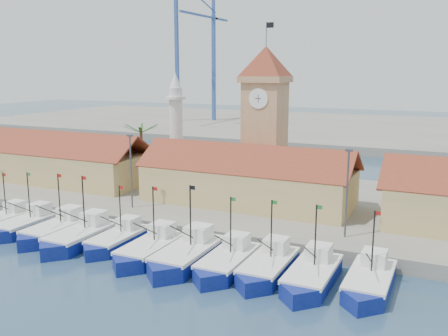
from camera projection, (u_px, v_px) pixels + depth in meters
The scene contains 22 objects.
ground at pixel (165, 270), 46.02m from camera, with size 400.00×400.00×0.00m, color #1D3D4E.
quay at pixel (258, 201), 67.21m from camera, with size 140.00×32.00×1.50m, color gray.
terminal at pixel (366, 130), 143.60m from camera, with size 240.00×80.00×2.00m, color gray.
boat_0 at pixel (1, 221), 58.35m from camera, with size 3.23×8.86×6.71m.
boat_1 at pixel (25, 226), 56.69m from camera, with size 3.45×9.45×7.15m.
boat_2 at pixel (55, 231), 54.63m from camera, with size 3.59×9.84×7.44m.
boat_3 at pixel (79, 238), 52.36m from camera, with size 3.72×10.19×7.71m.
boat_4 at pixel (117, 241), 51.75m from camera, with size 3.28×8.98×6.80m.
boat_5 at pixel (149, 251), 48.76m from camera, with size 3.58×9.81×7.42m.
boat_6 at pixel (186, 257), 47.07m from camera, with size 3.85×10.54×7.98m.
boat_7 at pixel (227, 263), 45.62m from camera, with size 3.48×9.54×7.22m.
boat_8 at pixel (267, 268), 44.53m from camera, with size 3.49×9.55×7.23m.
boat_9 at pixel (311, 277), 42.57m from camera, with size 3.55×9.71×7.35m.
boat_10 at pixel (369, 283), 41.40m from camera, with size 3.45×9.46×7.16m.
hall_left at pixel (54, 164), 76.30m from camera, with size 31.20×10.13×7.61m.
hall_center at pixel (247, 184), 63.02m from camera, with size 27.04×10.13×7.61m.
clock_tower at pixel (265, 117), 66.80m from camera, with size 5.80×5.80×22.70m.
minaret at pixel (176, 126), 75.24m from camera, with size 3.00×3.00×16.30m.
palm_tree at pixel (142, 149), 76.21m from camera, with size 5.60×5.03×8.39m.
lamp_posts at pixel (224, 177), 55.22m from camera, with size 80.70×0.25×9.03m.
crane_blue_far at pixel (173, 35), 153.42m from camera, with size 1.00×37.23×47.34m.
crane_blue_near at pixel (212, 50), 156.19m from camera, with size 1.00×30.81×39.90m.
Camera 1 is at (23.30, -36.92, 18.20)m, focal length 40.00 mm.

